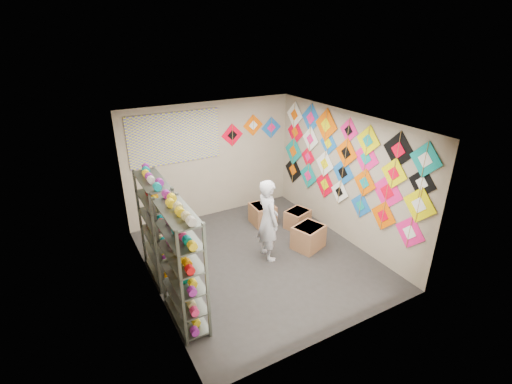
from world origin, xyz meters
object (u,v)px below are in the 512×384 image
shopkeeper (268,220)px  carton_b (297,219)px  shelf_rack_back (158,229)px  carton_c (263,214)px  shelf_rack_front (182,267)px  carton_a (308,237)px

shopkeeper → carton_b: (1.19, 0.68, -0.61)m
shelf_rack_back → carton_c: shelf_rack_back is taller
shelf_rack_front → carton_a: (2.87, 0.72, -0.70)m
carton_a → carton_c: size_ratio=1.10×
shopkeeper → carton_c: 1.49m
shelf_rack_front → shopkeeper: (1.97, 0.84, -0.13)m
shelf_rack_back → carton_b: (3.16, 0.22, -0.74)m
shelf_rack_front → carton_c: shelf_rack_front is taller
shelf_rack_back → carton_a: size_ratio=3.22×
carton_b → shelf_rack_front: bearing=-172.8°
shelf_rack_front → carton_c: 3.38m
shopkeeper → carton_c: (0.60, 1.23, -0.59)m
shelf_rack_back → shopkeeper: size_ratio=1.16×
shelf_rack_front → carton_a: bearing=14.2°
carton_a → carton_c: (-0.30, 1.35, -0.01)m
shelf_rack_front → carton_c: (2.57, 2.07, -0.72)m
shelf_rack_front → shopkeeper: size_ratio=1.16×
shelf_rack_back → carton_a: bearing=-11.3°
shopkeeper → carton_b: bearing=-55.9°
shelf_rack_front → carton_a: 3.04m
carton_b → carton_c: size_ratio=0.95×
shelf_rack_front → shelf_rack_back: same height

